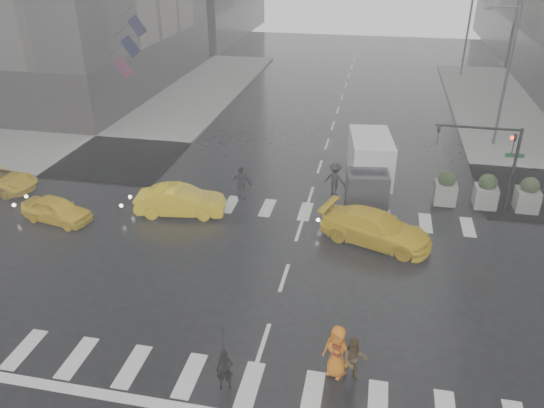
% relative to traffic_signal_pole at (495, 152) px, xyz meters
% --- Properties ---
extents(ground, '(120.00, 120.00, 0.00)m').
position_rel_traffic_signal_pole_xyz_m(ground, '(-9.01, -8.01, -3.22)').
color(ground, black).
rests_on(ground, ground).
extents(sidewalk_nw, '(35.00, 35.00, 0.15)m').
position_rel_traffic_signal_pole_xyz_m(sidewalk_nw, '(-28.51, 9.49, -3.14)').
color(sidewalk_nw, gray).
rests_on(sidewalk_nw, ground).
extents(road_markings, '(18.00, 48.00, 0.01)m').
position_rel_traffic_signal_pole_xyz_m(road_markings, '(-9.01, -8.01, -3.21)').
color(road_markings, silver).
rests_on(road_markings, ground).
extents(traffic_signal_pole, '(4.45, 0.42, 4.50)m').
position_rel_traffic_signal_pole_xyz_m(traffic_signal_pole, '(0.00, 0.00, 0.00)').
color(traffic_signal_pole, black).
rests_on(traffic_signal_pole, ground).
extents(street_lamp_near, '(2.15, 0.22, 9.00)m').
position_rel_traffic_signal_pole_xyz_m(street_lamp_near, '(1.86, 9.99, 1.73)').
color(street_lamp_near, '#59595B').
rests_on(street_lamp_near, ground).
extents(street_lamp_far, '(2.15, 0.22, 9.00)m').
position_rel_traffic_signal_pole_xyz_m(street_lamp_far, '(1.86, 29.99, 1.73)').
color(street_lamp_far, '#59595B').
rests_on(street_lamp_far, ground).
extents(planter_west, '(1.10, 1.10, 1.80)m').
position_rel_traffic_signal_pole_xyz_m(planter_west, '(-2.01, 0.19, -2.23)').
color(planter_west, gray).
rests_on(planter_west, ground).
extents(planter_mid, '(1.10, 1.10, 1.80)m').
position_rel_traffic_signal_pole_xyz_m(planter_mid, '(-0.01, 0.19, -2.23)').
color(planter_mid, gray).
rests_on(planter_mid, ground).
extents(planter_east, '(1.10, 1.10, 1.80)m').
position_rel_traffic_signal_pole_xyz_m(planter_east, '(1.99, 0.19, -2.23)').
color(planter_east, gray).
rests_on(planter_east, ground).
extents(flag_cluster, '(2.87, 3.06, 4.69)m').
position_rel_traffic_signal_pole_xyz_m(flag_cluster, '(-24.09, 10.49, 2.42)').
color(flag_cluster, '#59595B').
rests_on(flag_cluster, ground).
extents(pedestrian_black, '(1.16, 1.17, 2.43)m').
position_rel_traffic_signal_pole_xyz_m(pedestrian_black, '(-9.73, -14.24, -1.54)').
color(pedestrian_black, black).
rests_on(pedestrian_black, ground).
extents(pedestrian_brown, '(0.93, 0.79, 1.67)m').
position_rel_traffic_signal_pole_xyz_m(pedestrian_brown, '(-5.84, -13.12, -2.38)').
color(pedestrian_brown, '#433318').
rests_on(pedestrian_brown, ground).
extents(pedestrian_orange, '(1.08, 0.92, 1.88)m').
position_rel_traffic_signal_pole_xyz_m(pedestrian_orange, '(-6.40, -12.97, -2.27)').
color(pedestrian_orange, orange).
rests_on(pedestrian_orange, ground).
extents(pedestrian_far_a, '(1.14, 0.74, 1.88)m').
position_rel_traffic_signal_pole_xyz_m(pedestrian_far_a, '(-12.57, -1.32, -2.28)').
color(pedestrian_far_a, black).
rests_on(pedestrian_far_a, ground).
extents(pedestrian_far_b, '(1.36, 1.00, 1.88)m').
position_rel_traffic_signal_pole_xyz_m(pedestrian_far_b, '(-7.75, 0.26, -2.28)').
color(pedestrian_far_b, black).
rests_on(pedestrian_far_b, ground).
extents(taxi_front, '(3.84, 2.15, 1.24)m').
position_rel_traffic_signal_pole_xyz_m(taxi_front, '(-20.90, -5.46, -2.60)').
color(taxi_front, yellow).
rests_on(taxi_front, ground).
extents(taxi_mid, '(4.63, 2.22, 1.47)m').
position_rel_traffic_signal_pole_xyz_m(taxi_mid, '(-15.17, -3.52, -2.48)').
color(taxi_mid, yellow).
rests_on(taxi_mid, ground).
extents(taxi_rear, '(4.96, 3.42, 1.49)m').
position_rel_traffic_signal_pole_xyz_m(taxi_rear, '(-5.42, -4.36, -2.47)').
color(taxi_rear, yellow).
rests_on(taxi_rear, ground).
extents(box_truck, '(2.13, 5.69, 3.02)m').
position_rel_traffic_signal_pole_xyz_m(box_truck, '(-6.01, 0.76, -1.60)').
color(box_truck, silver).
rests_on(box_truck, ground).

